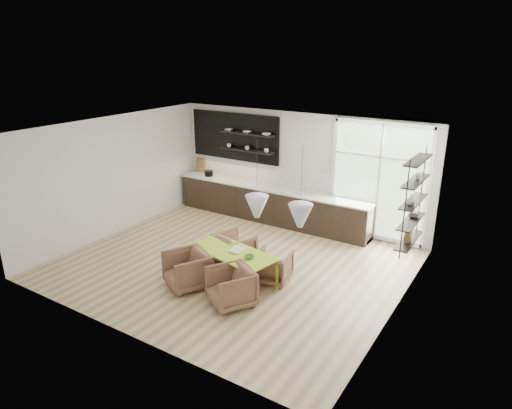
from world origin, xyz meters
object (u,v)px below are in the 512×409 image
object	(u,v)px
armchair_back_left	(235,249)
armchair_front_right	(231,287)
dining_table	(232,253)
wire_stool	(203,252)
armchair_back_right	(273,267)
armchair_front_left	(187,270)

from	to	relation	value
armchair_back_left	armchair_front_right	xyz separation A→B (m)	(0.88, -1.38, 0.01)
dining_table	wire_stool	size ratio (longest dim) A/B	4.70
armchair_back_right	wire_stool	xyz separation A→B (m)	(-1.67, -0.16, -0.05)
armchair_back_left	wire_stool	world-z (taller)	armchair_back_left
armchair_front_left	armchair_front_right	bearing A→B (deg)	23.92
wire_stool	armchair_back_left	bearing A→B (deg)	32.09
dining_table	armchair_back_left	distance (m)	0.83
armchair_back_right	armchair_front_right	size ratio (longest dim) A/B	0.88
armchair_front_right	armchair_front_left	bearing A→B (deg)	-152.25
armchair_front_left	armchair_front_right	xyz separation A→B (m)	(1.10, -0.07, -0.01)
armchair_front_left	armchair_back_right	bearing A→B (deg)	68.01
armchair_back_left	armchair_front_right	distance (m)	1.64
armchair_back_right	wire_stool	bearing A→B (deg)	-4.87
armchair_back_left	armchair_front_left	xyz separation A→B (m)	(-0.21, -1.31, 0.02)
wire_stool	dining_table	bearing A→B (deg)	-16.55
armchair_back_right	wire_stool	distance (m)	1.68
dining_table	armchair_front_right	distance (m)	0.90
armchair_back_left	armchair_back_right	bearing A→B (deg)	-172.93
armchair_front_left	wire_stool	bearing A→B (deg)	139.21
armchair_back_right	dining_table	bearing A→B (deg)	23.87
dining_table	armchair_front_left	xyz separation A→B (m)	(-0.63, -0.64, -0.25)
armchair_back_left	armchair_front_right	size ratio (longest dim) A/B	0.98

